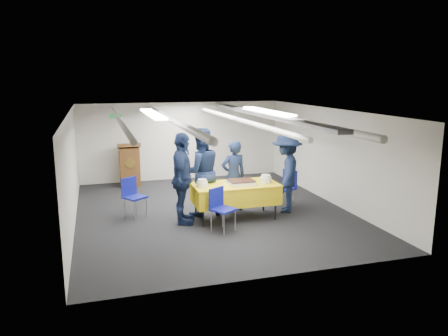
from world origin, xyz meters
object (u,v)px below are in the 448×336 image
(serving_table, at_px, (235,193))
(sailor_b, at_px, (201,172))
(chair_near, at_px, (220,205))
(chair_left, at_px, (132,193))
(sailor_a, at_px, (233,176))
(sheet_cake, at_px, (241,182))
(sailor_c, at_px, (182,179))
(podium, at_px, (130,164))
(chair_right, at_px, (287,184))
(sailor_d, at_px, (286,173))

(serving_table, xyz_separation_m, sailor_b, (-0.65, 0.48, 0.42))
(serving_table, relative_size, chair_near, 2.12)
(chair_left, relative_size, sailor_a, 0.53)
(sheet_cake, xyz_separation_m, sailor_c, (-1.27, 0.06, 0.15))
(chair_left, relative_size, sailor_b, 0.45)
(chair_near, height_order, sailor_a, sailor_a)
(podium, bearing_deg, sailor_a, -55.89)
(chair_right, distance_m, chair_left, 3.60)
(chair_left, xyz_separation_m, sailor_c, (0.97, -0.78, 0.43))
(serving_table, bearing_deg, chair_right, 19.28)
(chair_left, xyz_separation_m, sailor_a, (2.27, -0.22, 0.29))
(sailor_a, bearing_deg, chair_near, 54.37)
(podium, distance_m, chair_right, 4.63)
(sailor_d, bearing_deg, sailor_a, -80.86)
(chair_right, distance_m, sailor_a, 1.36)
(podium, bearing_deg, sailor_b, -67.62)
(chair_right, bearing_deg, sailor_d, -118.57)
(sheet_cake, xyz_separation_m, sailor_d, (1.16, 0.22, 0.09))
(podium, xyz_separation_m, chair_left, (-0.18, -2.87, -0.08))
(serving_table, distance_m, sailor_d, 1.32)
(podium, xyz_separation_m, sailor_d, (3.22, -3.49, 0.29))
(sheet_cake, height_order, chair_near, chair_near)
(chair_right, bearing_deg, chair_left, 175.84)
(sheet_cake, height_order, sailor_c, sailor_c)
(sheet_cake, relative_size, sailor_d, 0.31)
(podium, xyz_separation_m, chair_near, (1.43, -4.29, -0.08))
(podium, height_order, sailor_a, sailor_a)
(serving_table, height_order, sailor_a, sailor_a)
(sheet_cake, distance_m, sailor_a, 0.62)
(sailor_c, xyz_separation_m, sailor_d, (2.43, 0.16, -0.06))
(sailor_b, bearing_deg, sheet_cake, 140.37)
(sailor_d, bearing_deg, chair_near, -37.25)
(sailor_a, bearing_deg, serving_table, 69.54)
(sheet_cake, xyz_separation_m, podium, (-2.07, 3.71, -0.20))
(chair_near, relative_size, chair_right, 1.00)
(sheet_cake, distance_m, chair_near, 0.91)
(sailor_c, bearing_deg, chair_right, -61.49)
(chair_near, xyz_separation_m, sailor_d, (1.80, 0.80, 0.37))
(chair_left, bearing_deg, sailor_a, -5.47)
(chair_near, xyz_separation_m, sailor_c, (-0.63, 0.64, 0.43))
(chair_right, height_order, sailor_d, sailor_d)
(sheet_cake, height_order, podium, podium)
(chair_right, distance_m, sailor_d, 0.55)
(chair_left, bearing_deg, podium, 86.43)
(podium, relative_size, chair_right, 1.44)
(sailor_b, height_order, sailor_c, sailor_b)
(chair_near, xyz_separation_m, sailor_b, (-0.12, 1.13, 0.45))
(serving_table, distance_m, sailor_c, 1.23)
(chair_near, bearing_deg, chair_right, 30.22)
(chair_right, relative_size, sailor_c, 0.45)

